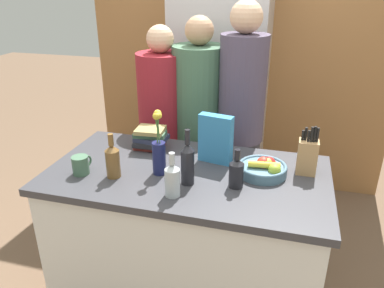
% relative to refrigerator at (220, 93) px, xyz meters
% --- Properties ---
extents(kitchen_island, '(1.51, 0.81, 0.89)m').
position_rel_refrigerator_xyz_m(kitchen_island, '(0.08, -1.32, -0.51)').
color(kitchen_island, silver).
rests_on(kitchen_island, ground_plane).
extents(back_wall_wood, '(2.71, 0.12, 2.60)m').
position_rel_refrigerator_xyz_m(back_wall_wood, '(0.08, 0.36, 0.34)').
color(back_wall_wood, '#9E6B3D').
rests_on(back_wall_wood, ground_plane).
extents(refrigerator, '(0.75, 0.62, 1.92)m').
position_rel_refrigerator_xyz_m(refrigerator, '(0.00, 0.00, 0.00)').
color(refrigerator, '#B7B7BC').
rests_on(refrigerator, ground_plane).
extents(fruit_bowl, '(0.26, 0.26, 0.10)m').
position_rel_refrigerator_xyz_m(fruit_bowl, '(0.48, -1.24, -0.03)').
color(fruit_bowl, slate).
rests_on(fruit_bowl, kitchen_island).
extents(knife_block, '(0.10, 0.09, 0.27)m').
position_rel_refrigerator_xyz_m(knife_block, '(0.70, -1.16, 0.03)').
color(knife_block, tan).
rests_on(knife_block, kitchen_island).
extents(flower_vase, '(0.07, 0.07, 0.35)m').
position_rel_refrigerator_xyz_m(flower_vase, '(-0.05, -1.37, 0.06)').
color(flower_vase, '#191E4C').
rests_on(flower_vase, kitchen_island).
extents(cereal_box, '(0.20, 0.09, 0.28)m').
position_rel_refrigerator_xyz_m(cereal_box, '(0.20, -1.15, 0.07)').
color(cereal_box, teal).
rests_on(cereal_box, kitchen_island).
extents(coffee_mug, '(0.09, 0.13, 0.10)m').
position_rel_refrigerator_xyz_m(coffee_mug, '(-0.46, -1.49, -0.02)').
color(coffee_mug, '#42664C').
rests_on(coffee_mug, kitchen_island).
extents(book_stack, '(0.20, 0.17, 0.13)m').
position_rel_refrigerator_xyz_m(book_stack, '(-0.22, -1.08, -0.00)').
color(book_stack, maroon).
rests_on(book_stack, kitchen_island).
extents(bottle_oil, '(0.07, 0.07, 0.29)m').
position_rel_refrigerator_xyz_m(bottle_oil, '(0.12, -1.44, 0.05)').
color(bottle_oil, black).
rests_on(bottle_oil, kitchen_island).
extents(bottle_vinegar, '(0.07, 0.07, 0.23)m').
position_rel_refrigerator_xyz_m(bottle_vinegar, '(0.09, -1.57, 0.02)').
color(bottle_vinegar, '#B2BCC1').
rests_on(bottle_vinegar, kitchen_island).
extents(bottle_wine, '(0.07, 0.07, 0.24)m').
position_rel_refrigerator_xyz_m(bottle_wine, '(-0.27, -1.47, 0.03)').
color(bottle_wine, brown).
rests_on(bottle_wine, kitchen_island).
extents(bottle_water, '(0.07, 0.07, 0.20)m').
position_rel_refrigerator_xyz_m(bottle_water, '(0.36, -1.40, 0.01)').
color(bottle_water, black).
rests_on(bottle_water, kitchen_island).
extents(person_at_sink, '(0.34, 0.34, 1.58)m').
position_rel_refrigerator_xyz_m(person_at_sink, '(-0.29, -0.65, -0.08)').
color(person_at_sink, '#383842').
rests_on(person_at_sink, ground_plane).
extents(person_in_blue, '(0.37, 0.37, 1.64)m').
position_rel_refrigerator_xyz_m(person_in_blue, '(-0.04, -0.60, -0.05)').
color(person_in_blue, '#383842').
rests_on(person_in_blue, ground_plane).
extents(person_in_red_tee, '(0.31, 0.31, 1.74)m').
position_rel_refrigerator_xyz_m(person_in_red_tee, '(0.27, -0.66, 0.03)').
color(person_in_red_tee, '#383842').
rests_on(person_in_red_tee, ground_plane).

